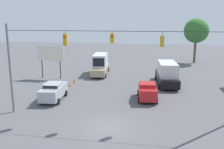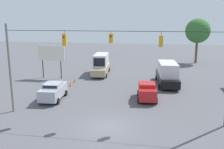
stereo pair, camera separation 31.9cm
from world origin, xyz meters
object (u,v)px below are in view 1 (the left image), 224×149
(sedan_red_crossing_near, at_px, (147,91))
(roadside_billboard, at_px, (51,55))
(box_truck_black_oncoming_far, at_px, (167,74))
(traffic_cone_second, at_px, (57,94))
(box_truck_tan_withflow_far, at_px, (100,64))
(traffic_cone_third, at_px, (63,89))
(traffic_cone_fourth, at_px, (70,84))
(traffic_cone_nearest, at_px, (48,100))
(overhead_signal_span, at_px, (112,61))
(traffic_cone_fifth, at_px, (74,80))
(tree_horizon_left, at_px, (196,31))
(sedan_silver_parked_shoulder, at_px, (53,91))

(sedan_red_crossing_near, relative_size, roadside_billboard, 0.88)
(box_truck_black_oncoming_far, height_order, traffic_cone_second, box_truck_black_oncoming_far)
(box_truck_tan_withflow_far, bearing_deg, sedan_red_crossing_near, 123.25)
(traffic_cone_third, xyz_separation_m, traffic_cone_fourth, (-0.17, -2.18, 0.00))
(sedan_red_crossing_near, distance_m, traffic_cone_nearest, 10.49)
(sedan_red_crossing_near, distance_m, traffic_cone_fourth, 10.60)
(overhead_signal_span, xyz_separation_m, box_truck_tan_withflow_far, (4.77, -17.47, -3.49))
(traffic_cone_fifth, relative_size, roadside_billboard, 0.12)
(overhead_signal_span, distance_m, box_truck_black_oncoming_far, 13.96)
(box_truck_tan_withflow_far, distance_m, traffic_cone_fifth, 6.47)
(tree_horizon_left, bearing_deg, traffic_cone_fourth, 49.25)
(traffic_cone_second, relative_size, traffic_cone_fifth, 1.00)
(sedan_silver_parked_shoulder, relative_size, traffic_cone_third, 8.24)
(box_truck_tan_withflow_far, xyz_separation_m, traffic_cone_third, (2.41, 10.20, -1.25))
(box_truck_tan_withflow_far, bearing_deg, tree_horizon_left, -140.48)
(roadside_billboard, bearing_deg, box_truck_black_oncoming_far, 176.45)
(traffic_cone_second, bearing_deg, sedan_red_crossing_near, -176.63)
(box_truck_tan_withflow_far, bearing_deg, traffic_cone_second, 79.24)
(sedan_red_crossing_near, bearing_deg, traffic_cone_second, 3.37)
(box_truck_tan_withflow_far, bearing_deg, box_truck_black_oncoming_far, 153.36)
(traffic_cone_fourth, bearing_deg, traffic_cone_nearest, 88.75)
(box_truck_tan_withflow_far, distance_m, traffic_cone_second, 12.58)
(traffic_cone_fifth, xyz_separation_m, roadside_billboard, (4.06, -1.88, 3.14))
(traffic_cone_second, distance_m, traffic_cone_fifth, 6.42)
(box_truck_tan_withflow_far, bearing_deg, traffic_cone_fourth, 74.46)
(overhead_signal_span, bearing_deg, traffic_cone_fifth, -58.32)
(overhead_signal_span, distance_m, traffic_cone_fourth, 12.68)
(box_truck_black_oncoming_far, distance_m, tree_horizon_left, 19.98)
(overhead_signal_span, bearing_deg, traffic_cone_fourth, -53.43)
(sedan_silver_parked_shoulder, distance_m, traffic_cone_third, 3.35)
(box_truck_black_oncoming_far, distance_m, sedan_red_crossing_near, 7.10)
(box_truck_tan_withflow_far, height_order, traffic_cone_fourth, box_truck_tan_withflow_far)
(traffic_cone_second, xyz_separation_m, roadside_billboard, (4.10, -8.30, 3.14))
(traffic_cone_second, bearing_deg, traffic_cone_nearest, 89.04)
(sedan_red_crossing_near, distance_m, traffic_cone_fifth, 11.64)
(sedan_red_crossing_near, relative_size, traffic_cone_third, 7.43)
(box_truck_black_oncoming_far, bearing_deg, traffic_cone_fourth, 13.78)
(box_truck_black_oncoming_far, xyz_separation_m, traffic_cone_fourth, (12.24, 3.00, -1.20))
(sedan_red_crossing_near, bearing_deg, traffic_cone_third, -8.52)
(traffic_cone_fifth, bearing_deg, box_truck_black_oncoming_far, -176.02)
(traffic_cone_second, bearing_deg, tree_horizon_left, -125.84)
(traffic_cone_fourth, height_order, tree_horizon_left, tree_horizon_left)
(traffic_cone_nearest, height_order, traffic_cone_fourth, same)
(sedan_silver_parked_shoulder, distance_m, traffic_cone_fifth, 7.62)
(box_truck_black_oncoming_far, relative_size, sedan_red_crossing_near, 1.81)
(box_truck_black_oncoming_far, height_order, sedan_red_crossing_near, box_truck_black_oncoming_far)
(traffic_cone_fourth, bearing_deg, box_truck_black_oncoming_far, -166.22)
(overhead_signal_span, relative_size, tree_horizon_left, 2.18)
(box_truck_tan_withflow_far, relative_size, traffic_cone_fourth, 13.28)
(box_truck_black_oncoming_far, bearing_deg, traffic_cone_nearest, 37.78)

